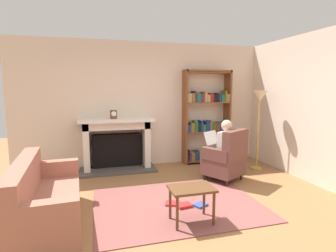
# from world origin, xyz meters

# --- Properties ---
(ground) EXTENTS (14.00, 14.00, 0.00)m
(ground) POSITION_xyz_m (0.00, 0.00, 0.00)
(ground) COLOR #95653D
(back_wall) EXTENTS (5.60, 0.10, 2.70)m
(back_wall) POSITION_xyz_m (0.00, 2.55, 1.35)
(back_wall) COLOR beige
(back_wall) RESTS_ON ground
(side_wall_right) EXTENTS (0.10, 5.20, 2.70)m
(side_wall_right) POSITION_xyz_m (2.65, 1.25, 1.35)
(side_wall_right) COLOR beige
(side_wall_right) RESTS_ON ground
(area_rug) EXTENTS (2.40, 1.80, 0.01)m
(area_rug) POSITION_xyz_m (0.00, 0.30, 0.01)
(area_rug) COLOR brown
(area_rug) RESTS_ON ground
(fireplace) EXTENTS (1.54, 0.64, 1.10)m
(fireplace) POSITION_xyz_m (-0.71, 2.30, 0.58)
(fireplace) COLOR #4C4742
(fireplace) RESTS_ON ground
(mantel_clock) EXTENTS (0.14, 0.14, 0.17)m
(mantel_clock) POSITION_xyz_m (-0.77, 2.20, 1.18)
(mantel_clock) COLOR brown
(mantel_clock) RESTS_ON fireplace
(bookshelf) EXTENTS (1.08, 0.32, 2.11)m
(bookshelf) POSITION_xyz_m (1.33, 2.33, 0.99)
(bookshelf) COLOR brown
(bookshelf) RESTS_ON ground
(armchair_reading) EXTENTS (0.87, 0.86, 0.97)m
(armchair_reading) POSITION_xyz_m (1.18, 1.05, 0.42)
(armchair_reading) COLOR #331E14
(armchair_reading) RESTS_ON ground
(seated_reader) EXTENTS (0.54, 0.59, 1.14)m
(seated_reader) POSITION_xyz_m (1.12, 1.15, 0.62)
(seated_reader) COLOR silver
(seated_reader) RESTS_ON ground
(sofa_floral) EXTENTS (0.83, 1.74, 0.85)m
(sofa_floral) POSITION_xyz_m (-1.77, 0.11, 0.32)
(sofa_floral) COLOR #A46452
(sofa_floral) RESTS_ON ground
(side_table) EXTENTS (0.56, 0.39, 0.47)m
(side_table) POSITION_xyz_m (0.01, -0.26, 0.40)
(side_table) COLOR brown
(side_table) RESTS_ON ground
(scattered_books) EXTENTS (0.61, 0.37, 0.04)m
(scattered_books) POSITION_xyz_m (0.08, 0.21, 0.03)
(scattered_books) COLOR red
(scattered_books) RESTS_ON area_rug
(floor_lamp) EXTENTS (0.32, 0.32, 1.66)m
(floor_lamp) POSITION_xyz_m (2.17, 1.56, 1.40)
(floor_lamp) COLOR #B7933F
(floor_lamp) RESTS_ON ground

